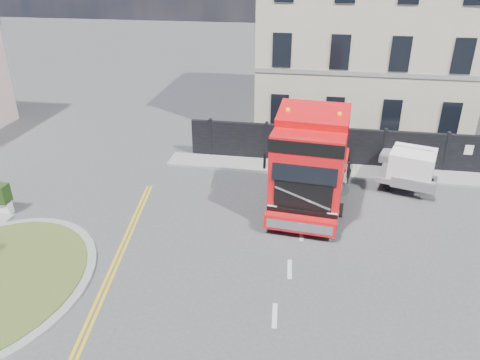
# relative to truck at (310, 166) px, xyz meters

# --- Properties ---
(ground) EXTENTS (120.00, 120.00, 0.00)m
(ground) POSITION_rel_truck_xyz_m (-3.40, -4.16, -1.99)
(ground) COLOR #424244
(ground) RESTS_ON ground
(hoarding_fence) EXTENTS (18.80, 0.25, 2.00)m
(hoarding_fence) POSITION_rel_truck_xyz_m (3.15, 4.84, -0.99)
(hoarding_fence) COLOR black
(hoarding_fence) RESTS_ON ground
(georgian_building) EXTENTS (12.30, 10.30, 12.80)m
(georgian_building) POSITION_rel_truck_xyz_m (2.60, 12.34, 3.78)
(georgian_building) COLOR beige
(georgian_building) RESTS_ON ground
(pavement_far) EXTENTS (20.00, 1.60, 0.12)m
(pavement_far) POSITION_rel_truck_xyz_m (2.60, 3.94, -1.93)
(pavement_far) COLOR gray
(pavement_far) RESTS_ON ground
(truck) EXTENTS (3.44, 7.65, 4.45)m
(truck) POSITION_rel_truck_xyz_m (0.00, 0.00, 0.00)
(truck) COLOR black
(truck) RESTS_ON ground
(flatbed_pickup) EXTENTS (3.16, 5.15, 1.98)m
(flatbed_pickup) POSITION_rel_truck_xyz_m (4.55, 2.93, -0.93)
(flatbed_pickup) COLOR slate
(flatbed_pickup) RESTS_ON ground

